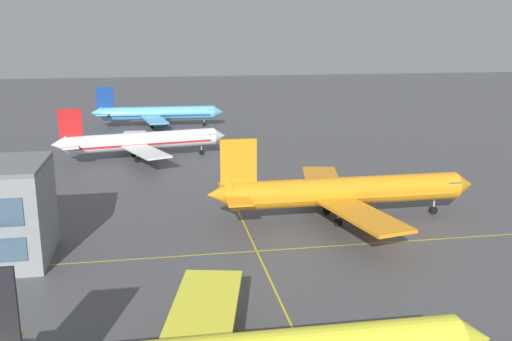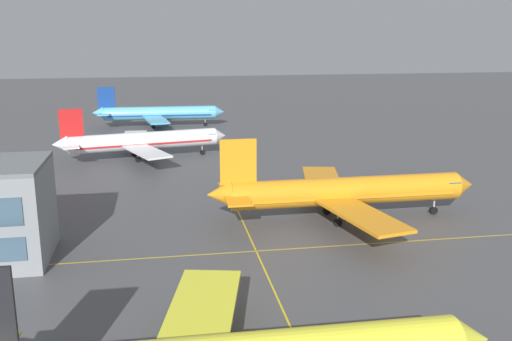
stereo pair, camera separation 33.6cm
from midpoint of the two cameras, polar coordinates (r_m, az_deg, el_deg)
airliner_second_row at (r=81.51m, az=8.77°, el=-2.08°), size 38.90×33.69×12.14m
airliner_third_row at (r=120.46m, az=-11.19°, el=2.87°), size 35.62×30.33×11.11m
airliner_far_left_stand at (r=159.50m, az=-9.63°, el=5.62°), size 35.68×30.81×11.11m
taxiway_markings at (r=52.79m, az=4.08°, el=-16.15°), size 163.10×89.21×0.01m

